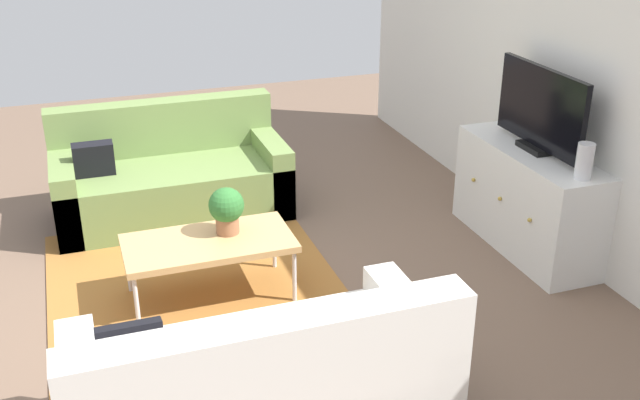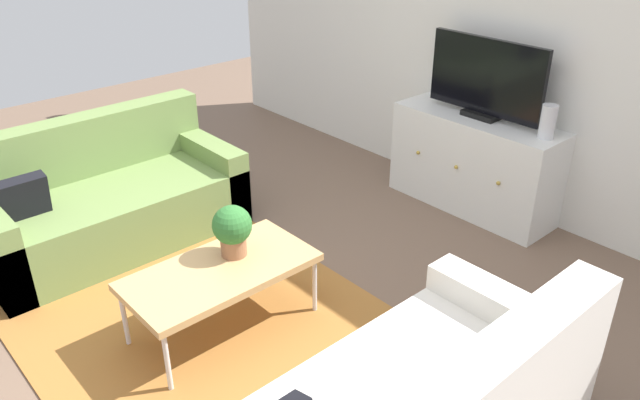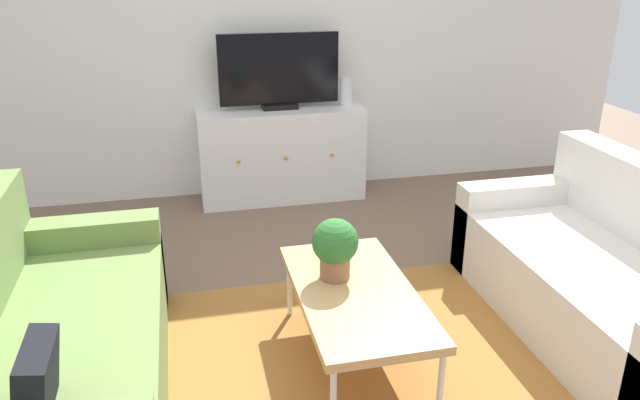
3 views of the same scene
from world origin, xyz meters
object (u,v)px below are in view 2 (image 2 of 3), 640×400
tv_console (474,163)px  glass_vase (548,122)px  flat_screen_tv (486,79)px  couch_left_side (106,202)px  coffee_table (221,273)px  potted_plant (232,229)px

tv_console → glass_vase: bearing=0.0°
flat_screen_tv → glass_vase: flat_screen_tv is taller
couch_left_side → tv_console: 2.80m
glass_vase → coffee_table: bearing=-104.1°
couch_left_side → potted_plant: (1.37, 0.18, 0.30)m
potted_plant → glass_vase: size_ratio=1.31×
couch_left_side → tv_console: bearing=58.1°
coffee_table → potted_plant: 0.26m
coffee_table → potted_plant: bearing=115.7°
flat_screen_tv → glass_vase: bearing=-2.1°
flat_screen_tv → couch_left_side: bearing=-121.7°
tv_console → flat_screen_tv: flat_screen_tv is taller
coffee_table → glass_vase: (0.59, 2.34, 0.49)m
couch_left_side → glass_vase: size_ratio=7.58×
potted_plant → tv_console: bearing=87.2°
couch_left_side → flat_screen_tv: size_ratio=1.89×
potted_plant → flat_screen_tv: (0.11, 2.22, 0.46)m
coffee_table → flat_screen_tv: size_ratio=1.13×
potted_plant → glass_vase: bearing=73.4°
coffee_table → glass_vase: glass_vase is taller
couch_left_side → potted_plant: size_ratio=5.79×
coffee_table → tv_console: 2.34m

